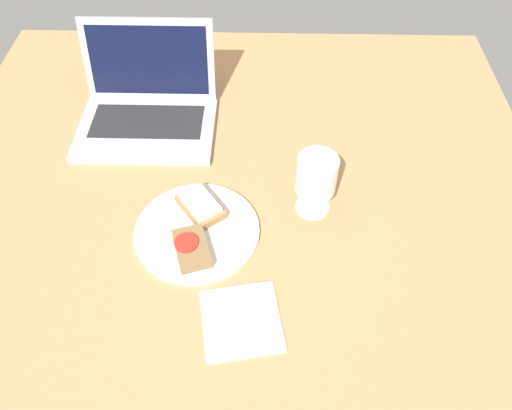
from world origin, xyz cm
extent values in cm
cube|color=#B27F51|center=(0.00, 0.00, 1.50)|extent=(140.00, 140.00, 3.00)
cylinder|color=silver|center=(-7.65, -7.40, 3.51)|extent=(25.93, 25.93, 1.01)
cube|color=brown|center=(-8.01, -12.83, 4.96)|extent=(9.15, 11.43, 1.90)
cylinder|color=red|center=(-9.10, -12.34, 6.16)|extent=(4.82, 4.82, 0.49)
cylinder|color=red|center=(-8.86, -12.65, 6.14)|extent=(3.94, 3.94, 0.45)
cube|color=#937047|center=(-7.29, -1.97, 4.94)|extent=(11.65, 12.34, 1.86)
cube|color=#F4EAB7|center=(-7.29, -1.97, 6.28)|extent=(9.83, 10.50, 0.83)
cylinder|color=white|center=(16.61, -0.27, 3.20)|extent=(7.33, 7.33, 0.40)
cylinder|color=white|center=(16.61, -0.27, 6.20)|extent=(1.10, 1.10, 5.61)
cylinder|color=white|center=(16.61, -0.27, 13.21)|extent=(8.34, 8.34, 8.41)
cylinder|color=white|center=(16.61, -0.27, 11.72)|extent=(7.67, 7.67, 5.42)
cube|color=#ADAFB5|center=(-23.25, 23.39, 3.89)|extent=(33.37, 22.94, 1.78)
cube|color=#232326|center=(-23.25, 25.45, 4.86)|extent=(27.37, 12.61, 0.16)
cube|color=#ADAFB5|center=(-23.25, 37.51, 14.57)|extent=(32.71, 6.07, 19.80)
cube|color=black|center=(-23.25, 37.01, 14.57)|extent=(29.37, 4.61, 16.50)
cube|color=white|center=(2.39, -27.35, 3.20)|extent=(16.49, 16.77, 0.40)
camera|label=1|loc=(6.05, -69.79, 85.82)|focal=35.00mm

